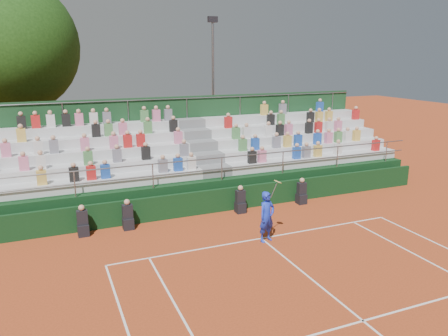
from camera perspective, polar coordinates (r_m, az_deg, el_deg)
name	(u,v)px	position (r m, az deg, el deg)	size (l,w,h in m)	color
ground	(261,238)	(16.01, 4.89, -9.16)	(90.00, 90.00, 0.00)	#AD421C
courtside_wall	(227,199)	(18.53, 0.36, -4.11)	(20.00, 0.15, 1.00)	black
line_officials	(195,208)	(17.61, -3.82, -5.23)	(9.72, 0.40, 1.19)	black
grandstand	(201,168)	(21.26, -3.05, -0.06)	(20.00, 5.20, 4.40)	black
tennis_player	(267,216)	(15.51, 5.62, -6.32)	(0.91, 0.62, 2.22)	#1B34CD
tree_east	(9,46)	(26.54, -26.30, 14.13)	(7.25, 7.25, 10.55)	#3D2A16
floodlight_mast	(213,78)	(28.12, -1.45, 11.70)	(0.60, 0.25, 8.74)	gray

